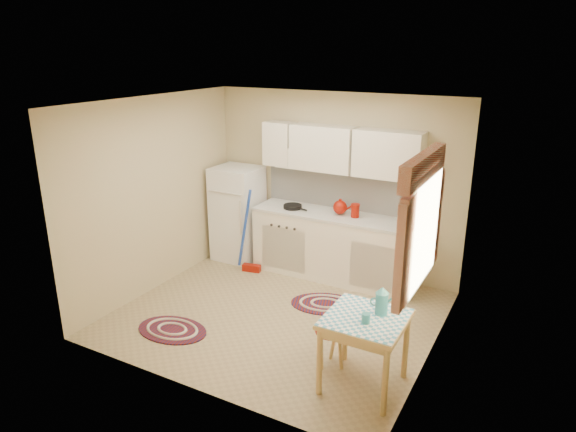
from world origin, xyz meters
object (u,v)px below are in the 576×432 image
Objects in this scene: stool at (332,347)px; fridge at (238,213)px; table at (364,352)px; base_cabinets at (334,247)px.

fridge is at bearing 141.41° from stool.
fridge is 3.45m from table.
fridge is 3.07m from stool.
table is at bearing -59.73° from base_cabinets.
fridge is at bearing -178.14° from base_cabinets.
stool is (2.37, -1.89, -0.49)m from fridge.
stool is at bearing -66.78° from base_cabinets.
base_cabinets is (1.54, 0.05, -0.26)m from fridge.
table is at bearing -36.48° from fridge.
fridge is at bearing 143.52° from table.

